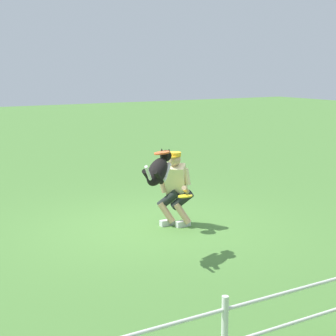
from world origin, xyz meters
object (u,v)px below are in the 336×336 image
person (175,186)px  frisbee_held (185,196)px  frisbee_flying (162,153)px  dog (158,170)px

person → frisbee_held: bearing=38.4°
person → frisbee_flying: 1.70m
frisbee_held → frisbee_flying: bearing=40.7°
dog → frisbee_held: bearing=-0.3°
person → dog: bearing=4.9°
frisbee_flying → frisbee_held: frisbee_flying is taller
dog → frisbee_flying: dog is taller
person → dog: dog is taller
person → frisbee_flying: (0.94, 1.16, 0.81)m
dog → frisbee_held: (-1.03, -0.89, -0.68)m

